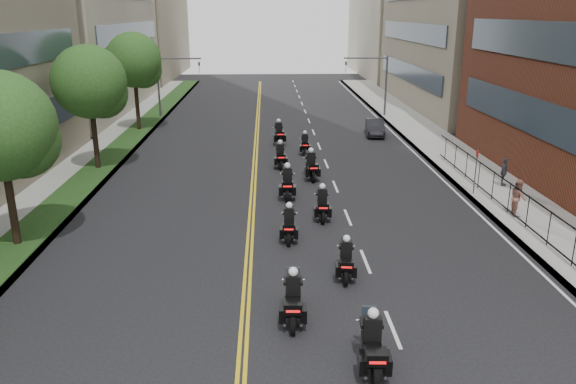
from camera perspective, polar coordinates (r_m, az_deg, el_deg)
The scene contains 20 objects.
sidewalk_right at distance 38.60m, azimuth 17.02°, elevation 3.01°, with size 4.00×90.00×0.15m, color gray.
sidewalk_left at distance 38.17m, azimuth -19.45°, elevation 2.60°, with size 4.00×90.00×0.15m, color gray.
grass_strip at distance 37.92m, azimuth -18.31°, elevation 2.77°, with size 2.00×90.00×0.04m, color #1B3413.
iron_fence at distance 26.53m, azimuth 24.04°, elevation -2.58°, with size 0.05×28.00×1.50m.
street_trees at distance 30.94m, azimuth -22.06°, elevation 8.53°, with size 4.40×38.40×7.98m.
traffic_signal_right at distance 53.53m, azimuth 8.94°, elevation 11.49°, with size 4.09×0.20×5.60m.
traffic_signal_left at distance 53.28m, azimuth -12.05°, elevation 11.29°, with size 4.09×0.20×5.60m.
motorcycle_1 at distance 16.10m, azimuth 8.57°, elevation -15.28°, with size 0.61×2.48×1.83m.
motorcycle_2 at distance 18.15m, azimuth 0.53°, elevation -10.97°, with size 0.60×2.45×1.81m.
motorcycle_3 at distance 21.08m, azimuth 5.91°, elevation -6.98°, with size 0.64×2.20×1.62m.
motorcycle_4 at distance 24.29m, azimuth 0.11°, elevation -3.40°, with size 0.56×2.26×1.67m.
motorcycle_5 at distance 26.77m, azimuth 3.51°, elevation -1.33°, with size 0.56×2.33×1.72m.
motorcycle_6 at distance 29.72m, azimuth -0.06°, elevation 0.81°, with size 0.60×2.55×1.88m.
motorcycle_7 at distance 33.11m, azimuth 2.38°, elevation 2.58°, with size 0.63×2.53×1.86m.
motorcycle_8 at distance 35.60m, azimuth -0.79°, elevation 3.61°, with size 0.56×2.38×1.76m.
motorcycle_9 at distance 39.09m, azimuth 1.73°, elevation 4.82°, with size 0.51×2.19×1.62m.
motorcycle_10 at distance 42.03m, azimuth -0.92°, elevation 5.90°, with size 0.67×2.54×1.88m.
parked_sedan at distance 45.57m, azimuth 8.83°, elevation 6.51°, with size 1.36×3.90×1.29m, color black.
pedestrian_b at distance 28.84m, azimuth 22.34°, elevation -0.52°, with size 0.86×0.67×1.76m, color #925C4F.
pedestrian_c at distance 33.47m, azimuth 21.09°, elevation 1.91°, with size 0.94×0.39×1.60m, color #3B3A41.
Camera 1 is at (-0.69, -10.22, 9.48)m, focal length 35.00 mm.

